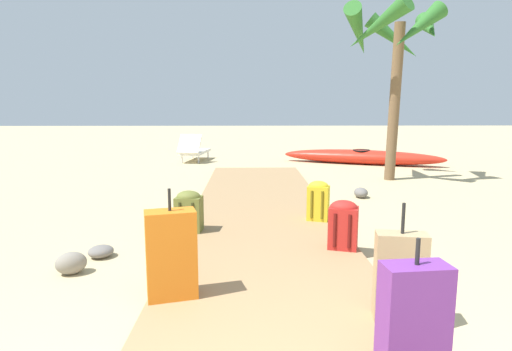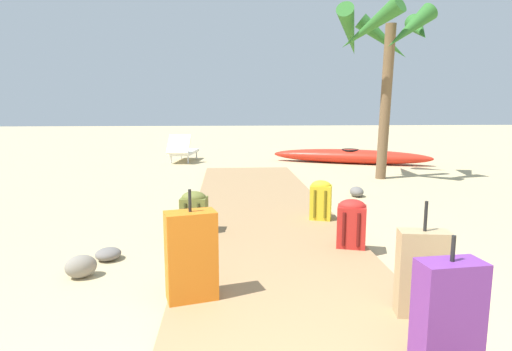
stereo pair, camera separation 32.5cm
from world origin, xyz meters
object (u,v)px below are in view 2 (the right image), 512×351
Objects in this scene: kayak at (350,156)px; backpack_yellow at (321,199)px; backpack_red at (352,222)px; suitcase_tan at (422,273)px; suitcase_purple at (448,317)px; palm_tree_far_right at (383,43)px; lounge_chair at (183,150)px; suitcase_orange at (191,256)px; backpack_olive at (194,211)px.

backpack_yellow is at bearing -109.61° from kayak.
suitcase_tan is at bearing -87.82° from backpack_red.
suitcase_purple is (-0.11, -2.21, 0.06)m from backpack_red.
palm_tree_far_right is 2.26× the size of lounge_chair.
lounge_chair is (-2.46, 10.23, -0.08)m from suitcase_purple.
palm_tree_far_right is (2.06, 6.86, 2.46)m from suitcase_purple.
kayak is at bearing 70.39° from backpack_yellow.
suitcase_orange is 1.04× the size of suitcase_tan.
kayak is at bearing 66.25° from suitcase_orange.
backpack_red is 0.12× the size of kayak.
suitcase_purple is at bearing -92.72° from backpack_red.
kayak is (2.22, 9.52, -0.21)m from suitcase_purple.
suitcase_orange is at bearing -113.75° from kayak.
suitcase_tan reaches higher than backpack_red.
lounge_chair is (-0.84, 7.34, -0.01)m from backpack_olive.
suitcase_orange is at bearing -123.56° from backpack_yellow.
suitcase_orange reaches higher than backpack_yellow.
suitcase_purple reaches higher than backpack_red.
suitcase_purple is 7.57m from palm_tree_far_right.
suitcase_purple is 0.22× the size of palm_tree_far_right.
lounge_chair is at bearing 95.91° from suitcase_orange.
backpack_yellow is 7.30m from lounge_chair.
suitcase_orange reaches higher than backpack_red.
backpack_olive is 5.97m from palm_tree_far_right.
palm_tree_far_right reaches higher than kayak.
suitcase_purple is 0.95× the size of suitcase_tan.
kayak is at bearing 59.96° from backpack_olive.
suitcase_orange reaches higher than lounge_chair.
suitcase_tan is at bearing 76.30° from suitcase_purple.
suitcase_tan is (0.14, -2.69, 0.04)m from backpack_yellow.
palm_tree_far_right is at bearing 67.24° from backpack_red.
suitcase_orange is 0.24× the size of palm_tree_far_right.
backpack_olive is 3.31m from suitcase_purple.
suitcase_tan reaches higher than backpack_olive.
suitcase_purple is at bearing -90.44° from backpack_yellow.
kayak is (2.11, 7.30, -0.16)m from backpack_red.
suitcase_orange reaches higher than kayak.
suitcase_orange is at bearing 167.03° from suitcase_tan.
backpack_red reaches higher than backpack_olive.
backpack_yellow is at bearing 56.44° from suitcase_orange.
suitcase_orange is at bearing 144.97° from suitcase_purple.
backpack_red is at bearing -112.76° from palm_tree_far_right.
suitcase_tan reaches higher than lounge_chair.
suitcase_tan is 0.20× the size of kayak.
suitcase_orange is at bearing -144.31° from backpack_red.
backpack_yellow is 0.33× the size of lounge_chair.
suitcase_tan is at bearing -51.21° from backpack_olive.
backpack_olive is at bearing 128.79° from suitcase_tan.
lounge_chair is (-2.62, 9.55, -0.07)m from suitcase_tan.
backpack_yellow is 4.76m from palm_tree_far_right.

